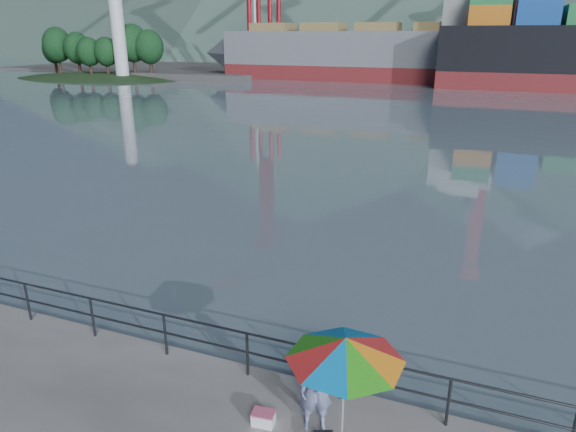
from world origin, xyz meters
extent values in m
cube|color=slate|center=(0.00, 130.00, 0.00)|extent=(500.00, 280.00, 0.00)
cube|color=#514F4C|center=(10.00, 93.00, 0.00)|extent=(200.00, 40.00, 0.40)
cylinder|color=#2D3033|center=(0.00, 1.70, 1.00)|extent=(22.00, 0.05, 0.05)
cylinder|color=#2D3033|center=(0.00, 1.70, 0.55)|extent=(22.00, 0.05, 0.05)
cube|color=#2D3033|center=(0.00, 1.70, 0.50)|extent=(22.00, 0.06, 1.00)
ellipsoid|color=#263F1E|center=(-55.00, 62.00, 0.00)|extent=(48.00, 26.40, 8.40)
cylinder|color=white|center=(-49.00, 61.00, 6.50)|extent=(2.00, 2.00, 13.00)
cube|color=orange|center=(10.00, 92.00, 3.90)|extent=(6.00, 2.40, 7.80)
cube|color=#194CA5|center=(16.50, 92.00, 1.30)|extent=(6.00, 2.40, 2.60)
cube|color=#267F3F|center=(10.00, 95.00, 2.60)|extent=(6.00, 2.40, 5.20)
cube|color=#194CA5|center=(16.50, 95.00, 3.90)|extent=(6.00, 2.40, 7.80)
imported|color=navy|center=(2.80, 0.77, 0.82)|extent=(0.70, 0.59, 1.65)
cylinder|color=white|center=(3.42, 0.30, 1.06)|extent=(0.04, 0.04, 2.13)
cone|color=#0587DC|center=(3.42, 0.30, 2.13)|extent=(2.39, 2.39, 0.39)
cube|color=white|center=(1.89, 0.50, 0.12)|extent=(0.43, 0.32, 0.23)
cylinder|color=black|center=(2.82, 2.13, 0.00)|extent=(0.62, 1.71, 1.27)
cube|color=maroon|center=(-12.92, 74.15, 0.75)|extent=(46.12, 7.98, 2.50)
cube|color=gray|center=(-12.92, 74.15, 4.50)|extent=(46.12, 7.98, 5.00)
cube|color=silver|center=(1.83, 74.15, 10.50)|extent=(9.00, 6.71, 7.00)
camera|label=1|loc=(5.07, -6.37, 6.76)|focal=32.00mm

